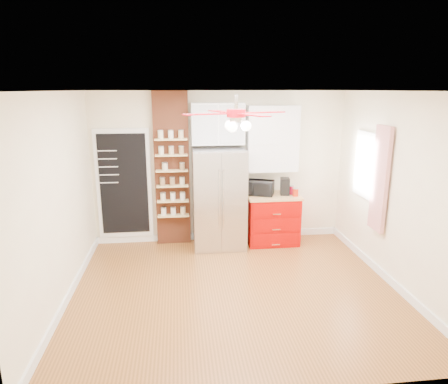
{
  "coord_description": "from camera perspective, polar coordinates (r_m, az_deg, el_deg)",
  "views": [
    {
      "loc": [
        -0.74,
        -5.02,
        2.72
      ],
      "look_at": [
        -0.05,
        0.9,
        1.18
      ],
      "focal_mm": 32.0,
      "sensor_mm": 36.0,
      "label": 1
    }
  ],
  "objects": [
    {
      "name": "curtain",
      "position": [
        6.24,
        21.4,
        1.73
      ],
      "size": [
        0.06,
        0.4,
        1.55
      ],
      "primitive_type": "cube",
      "color": "#B21718",
      "rests_on": "wall_right"
    },
    {
      "name": "window",
      "position": [
        6.73,
        19.7,
        3.61
      ],
      "size": [
        0.04,
        0.75,
        1.05
      ],
      "primitive_type": "cube",
      "color": "white",
      "rests_on": "wall_right"
    },
    {
      "name": "brick_pillar",
      "position": [
        7.08,
        -7.44,
        3.2
      ],
      "size": [
        0.6,
        0.16,
        2.7
      ],
      "primitive_type": "cube",
      "color": "brown",
      "rests_on": "floor"
    },
    {
      "name": "wall_front",
      "position": [
        3.4,
        6.58,
        -9.42
      ],
      "size": [
        4.5,
        0.02,
        2.7
      ],
      "primitive_type": "cube",
      "color": "#FFF8CD",
      "rests_on": "floor"
    },
    {
      "name": "red_cabinet",
      "position": [
        7.27,
        6.9,
        -3.81
      ],
      "size": [
        0.94,
        0.64,
        0.9
      ],
      "color": "#A60401",
      "rests_on": "floor"
    },
    {
      "name": "ceiling",
      "position": [
        5.08,
        1.78,
        14.24
      ],
      "size": [
        4.5,
        4.5,
        0.0
      ],
      "primitive_type": "plane",
      "color": "white",
      "rests_on": "wall_back"
    },
    {
      "name": "toaster_oven",
      "position": [
        7.09,
        5.22,
        0.6
      ],
      "size": [
        0.54,
        0.45,
        0.25
      ],
      "primitive_type": "imported",
      "rotation": [
        0.0,
        0.0,
        -0.36
      ],
      "color": "black",
      "rests_on": "red_cabinet"
    },
    {
      "name": "wall_left",
      "position": [
        5.42,
        -22.6,
        -1.31
      ],
      "size": [
        0.02,
        4.0,
        2.7
      ],
      "primitive_type": "cube",
      "color": "#FFF8CD",
      "rests_on": "floor"
    },
    {
      "name": "wall_right",
      "position": [
        6.0,
        23.43,
        0.06
      ],
      "size": [
        0.02,
        4.0,
        2.7
      ],
      "primitive_type": "cube",
      "color": "#FFF8CD",
      "rests_on": "floor"
    },
    {
      "name": "floor",
      "position": [
        5.76,
        1.56,
        -13.72
      ],
      "size": [
        4.5,
        4.5,
        0.0
      ],
      "primitive_type": "plane",
      "color": "#945725",
      "rests_on": "ground"
    },
    {
      "name": "pantry_jar_beans",
      "position": [
        6.89,
        -6.0,
        3.63
      ],
      "size": [
        0.1,
        0.1,
        0.12
      ],
      "primitive_type": "cylinder",
      "rotation": [
        0.0,
        0.0,
        0.2
      ],
      "color": "olive",
      "rests_on": "brick_pillar"
    },
    {
      "name": "coffee_maker",
      "position": [
        7.16,
        8.68,
        0.81
      ],
      "size": [
        0.19,
        0.25,
        0.3
      ],
      "primitive_type": "cube",
      "rotation": [
        0.0,
        0.0,
        -0.18
      ],
      "color": "black",
      "rests_on": "red_cabinet"
    },
    {
      "name": "canister_right",
      "position": [
        7.21,
        9.66,
        0.26
      ],
      "size": [
        0.1,
        0.1,
        0.15
      ],
      "primitive_type": "cylinder",
      "rotation": [
        0.0,
        0.0,
        0.09
      ],
      "color": "red",
      "rests_on": "red_cabinet"
    },
    {
      "name": "pantry_jar_oats",
      "position": [
        6.92,
        -8.44,
        3.6
      ],
      "size": [
        0.11,
        0.11,
        0.12
      ],
      "primitive_type": "cylinder",
      "rotation": [
        0.0,
        0.0,
        -0.06
      ],
      "color": "beige",
      "rests_on": "brick_pillar"
    },
    {
      "name": "fridge",
      "position": [
        6.94,
        -0.71,
        -0.94
      ],
      "size": [
        0.9,
        0.7,
        1.75
      ],
      "primitive_type": "cube",
      "color": "silver",
      "rests_on": "floor"
    },
    {
      "name": "wall_back",
      "position": [
        7.19,
        -0.63,
        3.5
      ],
      "size": [
        4.5,
        0.02,
        2.7
      ],
      "primitive_type": "cube",
      "color": "#FFF8CD",
      "rests_on": "floor"
    },
    {
      "name": "chalkboard",
      "position": [
        7.23,
        -14.11,
        1.1
      ],
      "size": [
        0.95,
        0.05,
        1.95
      ],
      "color": "white",
      "rests_on": "wall_back"
    },
    {
      "name": "upper_shelf_unit",
      "position": [
        7.12,
        6.93,
        7.56
      ],
      "size": [
        0.9,
        0.3,
        1.15
      ],
      "primitive_type": "cube",
      "color": "white",
      "rests_on": "wall_back"
    },
    {
      "name": "canister_left",
      "position": [
        7.09,
        10.17,
        -0.06
      ],
      "size": [
        0.12,
        0.12,
        0.13
      ],
      "primitive_type": "cylinder",
      "rotation": [
        0.0,
        0.0,
        0.32
      ],
      "color": "red",
      "rests_on": "red_cabinet"
    },
    {
      "name": "ceiling_fan",
      "position": [
        5.08,
        1.75,
        11.13
      ],
      "size": [
        1.4,
        1.4,
        0.44
      ],
      "color": "silver",
      "rests_on": "ceiling"
    },
    {
      "name": "upper_glass_cabinet",
      "position": [
        6.9,
        -0.92,
        9.74
      ],
      "size": [
        0.9,
        0.35,
        0.7
      ],
      "primitive_type": "cube",
      "color": "white",
      "rests_on": "wall_back"
    }
  ]
}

